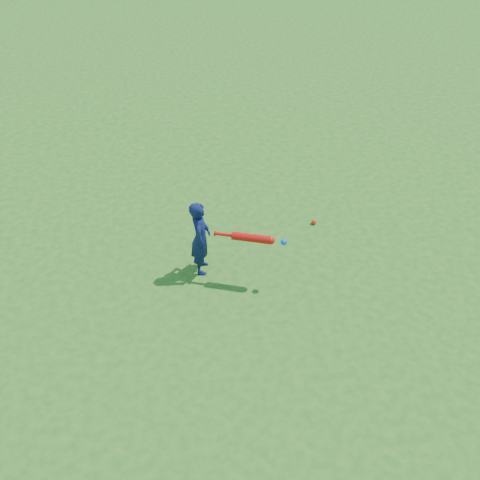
% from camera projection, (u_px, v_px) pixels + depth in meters
% --- Properties ---
extents(ground, '(80.00, 80.00, 0.00)m').
position_uv_depth(ground, '(150.00, 265.00, 6.99)').
color(ground, '#256117').
rests_on(ground, ground).
extents(child, '(0.30, 0.41, 1.03)m').
position_uv_depth(child, '(200.00, 238.00, 6.61)').
color(child, '#0D1640').
rests_on(child, ground).
extents(ground_ball_red, '(0.07, 0.07, 0.07)m').
position_uv_depth(ground_ball_red, '(314.00, 222.00, 7.67)').
color(ground_ball_red, red).
rests_on(ground_ball_red, ground).
extents(bat_swing, '(0.85, 0.37, 0.10)m').
position_uv_depth(bat_swing, '(255.00, 238.00, 6.37)').
color(bat_swing, red).
rests_on(bat_swing, ground).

